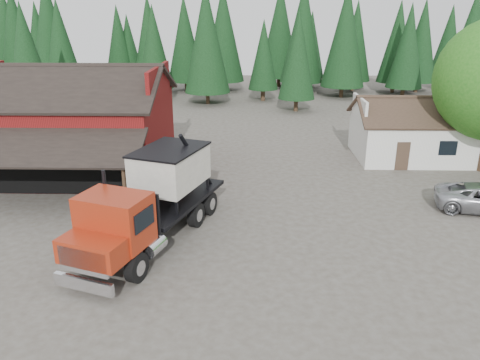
{
  "coord_description": "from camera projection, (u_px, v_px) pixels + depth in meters",
  "views": [
    {
      "loc": [
        1.06,
        -20.91,
        10.42
      ],
      "look_at": [
        0.51,
        2.77,
        1.8
      ],
      "focal_mm": 35.0,
      "sensor_mm": 36.0,
      "label": 1
    }
  ],
  "objects": [
    {
      "name": "farmhouse",
      "position": [
        412.0,
        136.0,
        34.59
      ],
      "size": [
        8.6,
        6.42,
        4.65
      ],
      "color": "silver",
      "rests_on": "ground"
    },
    {
      "name": "near_pine_d",
      "position": [
        206.0,
        39.0,
        52.73
      ],
      "size": [
        5.28,
        5.28,
        13.4
      ],
      "color": "#382619",
      "rests_on": "ground"
    },
    {
      "name": "feed_truck",
      "position": [
        153.0,
        197.0,
        21.81
      ],
      "size": [
        6.11,
        10.8,
        4.73
      ],
      "rotation": [
        0.0,
        0.0,
        -0.34
      ],
      "color": "black",
      "rests_on": "ground"
    },
    {
      "name": "ground",
      "position": [
        228.0,
        233.0,
        23.23
      ],
      "size": [
        120.0,
        120.0,
        0.0
      ],
      "primitive_type": "plane",
      "color": "#484338",
      "rests_on": "ground"
    },
    {
      "name": "near_pine_b",
      "position": [
        298.0,
        56.0,
        49.27
      ],
      "size": [
        3.96,
        3.96,
        10.4
      ],
      "color": "#382619",
      "rests_on": "ground"
    },
    {
      "name": "near_pine_a",
      "position": [
        26.0,
        52.0,
        47.82
      ],
      "size": [
        4.4,
        4.4,
        11.4
      ],
      "color": "#382619",
      "rests_on": "ground"
    },
    {
      "name": "red_barn",
      "position": [
        74.0,
        131.0,
        31.85
      ],
      "size": [
        12.8,
        13.63,
        7.18
      ],
      "color": "maroon",
      "rests_on": "ground"
    },
    {
      "name": "conifer_backdrop",
      "position": [
        243.0,
        93.0,
        62.69
      ],
      "size": [
        76.0,
        16.0,
        16.0
      ],
      "primitive_type": null,
      "color": "black",
      "rests_on": "ground"
    },
    {
      "name": "near_pine_c",
      "position": [
        469.0,
        49.0,
        44.82
      ],
      "size": [
        4.84,
        4.84,
        12.4
      ],
      "color": "#382619",
      "rests_on": "ground"
    },
    {
      "name": "equip_box",
      "position": [
        111.0,
        240.0,
        21.9
      ],
      "size": [
        0.85,
        1.19,
        0.6
      ],
      "primitive_type": "cube",
      "rotation": [
        0.0,
        0.0,
        0.15
      ],
      "color": "maroon",
      "rests_on": "ground"
    }
  ]
}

